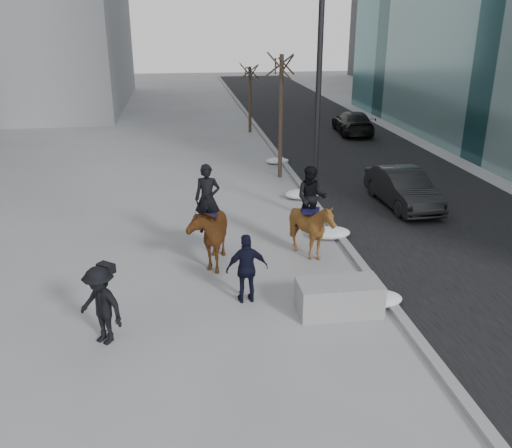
{
  "coord_description": "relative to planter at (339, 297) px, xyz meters",
  "views": [
    {
      "loc": [
        -1.84,
        -11.85,
        6.52
      ],
      "look_at": [
        0.0,
        1.2,
        1.5
      ],
      "focal_mm": 38.0,
      "sensor_mm": 36.0,
      "label": 1
    }
  ],
  "objects": [
    {
      "name": "snow_piles",
      "position": [
        1.04,
        6.4,
        -0.23
      ],
      "size": [
        1.34,
        14.51,
        0.34
      ],
      "color": "silver",
      "rests_on": "ground"
    },
    {
      "name": "tree_near",
      "position": [
        0.74,
        11.69,
        2.48
      ],
      "size": [
        1.2,
        1.2,
        5.73
      ],
      "primitive_type": null,
      "color": "#352A1F",
      "rests_on": "ground"
    },
    {
      "name": "tree_far",
      "position": [
        0.74,
        21.78,
        1.76
      ],
      "size": [
        1.2,
        1.2,
        4.3
      ],
      "primitive_type": null,
      "color": "#33241E",
      "rests_on": "ground"
    },
    {
      "name": "mounted_left",
      "position": [
        -2.85,
        3.22,
        0.66
      ],
      "size": [
        1.31,
        2.31,
        2.83
      ],
      "color": "#532910",
      "rests_on": "ground"
    },
    {
      "name": "mounted_right",
      "position": [
        0.08,
        3.23,
        0.68
      ],
      "size": [
        1.84,
        1.95,
        2.67
      ],
      "color": "#513110",
      "rests_on": "ground"
    },
    {
      "name": "car_near",
      "position": [
        4.5,
        7.21,
        0.29
      ],
      "size": [
        1.61,
        4.2,
        1.37
      ],
      "primitive_type": "imported",
      "rotation": [
        0.0,
        0.0,
        0.04
      ],
      "color": "black",
      "rests_on": "ground"
    },
    {
      "name": "feeder",
      "position": [
        -2.07,
        0.83,
        0.49
      ],
      "size": [
        1.06,
        0.89,
        1.75
      ],
      "color": "black",
      "rests_on": "ground"
    },
    {
      "name": "car_far",
      "position": [
        6.79,
        20.48,
        0.28
      ],
      "size": [
        2.29,
        4.76,
        1.34
      ],
      "primitive_type": "imported",
      "rotation": [
        0.0,
        0.0,
        3.05
      ],
      "color": "black",
      "rests_on": "ground"
    },
    {
      "name": "curb",
      "position": [
        1.34,
        10.97,
        -0.33
      ],
      "size": [
        0.25,
        90.0,
        0.12
      ],
      "primitive_type": "cube",
      "color": "gray",
      "rests_on": "ground"
    },
    {
      "name": "planter",
      "position": [
        0.0,
        0.0,
        0.0
      ],
      "size": [
        1.94,
        0.98,
        0.78
      ],
      "primitive_type": "cube",
      "rotation": [
        0.0,
        0.0,
        0.0
      ],
      "color": "gray",
      "rests_on": "ground"
    },
    {
      "name": "ground",
      "position": [
        -1.66,
        0.97,
        -0.39
      ],
      "size": [
        120.0,
        120.0,
        0.0
      ],
      "primitive_type": "plane",
      "color": "gray",
      "rests_on": "ground"
    },
    {
      "name": "road",
      "position": [
        5.34,
        10.97,
        -0.38
      ],
      "size": [
        8.0,
        90.0,
        0.01
      ],
      "primitive_type": "cube",
      "color": "black",
      "rests_on": "ground"
    },
    {
      "name": "camera_crew",
      "position": [
        -5.33,
        -0.52,
        0.5
      ],
      "size": [
        1.29,
        1.22,
        1.75
      ],
      "color": "black",
      "rests_on": "ground"
    },
    {
      "name": "lamppost",
      "position": [
        0.94,
        6.09,
        4.61
      ],
      "size": [
        0.25,
        2.61,
        9.09
      ],
      "color": "black",
      "rests_on": "ground"
    }
  ]
}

